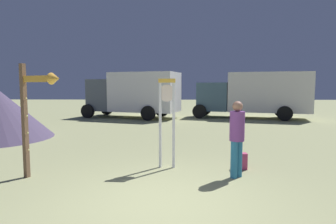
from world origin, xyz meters
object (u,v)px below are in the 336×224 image
at_px(standing_clock, 167,113).
at_px(box_truck_far, 135,93).
at_px(person_near_clock, 237,135).
at_px(backpack, 241,161).
at_px(box_truck_near, 255,94).
at_px(arrow_sign, 35,103).

distance_m(standing_clock, box_truck_far, 11.82).
distance_m(standing_clock, person_near_clock, 1.82).
distance_m(person_near_clock, backpack, 1.05).
bearing_deg(box_truck_near, box_truck_far, 179.33).
distance_m(person_near_clock, box_truck_far, 12.98).
distance_m(backpack, box_truck_near, 12.17).
bearing_deg(person_near_clock, standing_clock, 154.87).
distance_m(box_truck_near, box_truck_far, 7.87).
xyz_separation_m(arrow_sign, box_truck_near, (8.27, 12.48, -0.10)).
height_order(standing_clock, person_near_clock, standing_clock).
bearing_deg(standing_clock, backpack, -2.82).
bearing_deg(arrow_sign, box_truck_far, 88.21).
distance_m(standing_clock, arrow_sign, 3.04).
xyz_separation_m(person_near_clock, backpack, (0.27, 0.66, -0.77)).
height_order(arrow_sign, person_near_clock, arrow_sign).
distance_m(arrow_sign, backpack, 5.04).
relative_size(standing_clock, backpack, 5.62).
height_order(arrow_sign, backpack, arrow_sign).
bearing_deg(arrow_sign, backpack, 11.04).
bearing_deg(arrow_sign, person_near_clock, 3.34).
bearing_deg(backpack, box_truck_far, 110.36).
relative_size(person_near_clock, box_truck_far, 0.26).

